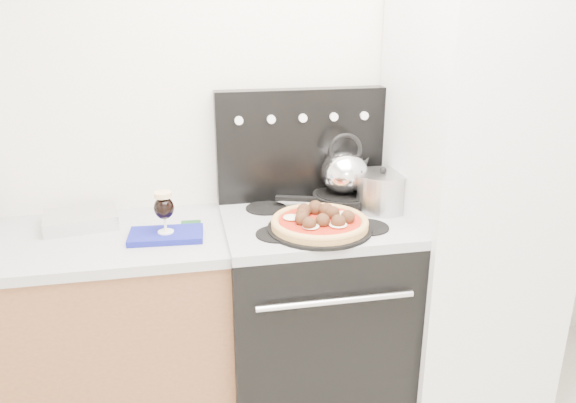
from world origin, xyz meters
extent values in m
cube|color=silver|center=(0.00, 1.50, 1.25)|extent=(3.50, 0.01, 2.50)
cube|color=brown|center=(-1.02, 1.20, 0.43)|extent=(1.45, 0.60, 0.86)
cube|color=#B2B2B5|center=(-1.02, 1.20, 0.88)|extent=(1.48, 0.63, 0.04)
cube|color=black|center=(0.08, 1.18, 0.44)|extent=(0.76, 0.65, 0.88)
cube|color=#ADADB2|center=(0.08, 1.18, 0.90)|extent=(0.76, 0.65, 0.04)
cube|color=black|center=(0.08, 1.45, 1.17)|extent=(0.76, 0.08, 0.50)
cube|color=silver|center=(0.78, 1.15, 0.95)|extent=(0.64, 0.68, 1.90)
cube|color=white|center=(-0.88, 1.32, 0.93)|extent=(0.32, 0.26, 0.06)
cube|color=navy|center=(-0.53, 1.13, 0.91)|extent=(0.30, 0.18, 0.02)
cylinder|color=black|center=(0.07, 1.04, 0.93)|extent=(0.45, 0.45, 0.01)
cylinder|color=black|center=(0.25, 1.32, 0.94)|extent=(0.35, 0.35, 0.05)
cylinder|color=#B3B3B3|center=(0.39, 1.21, 1.00)|extent=(0.26, 0.26, 0.16)
camera|label=1|loc=(-0.46, -0.96, 1.77)|focal=35.00mm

